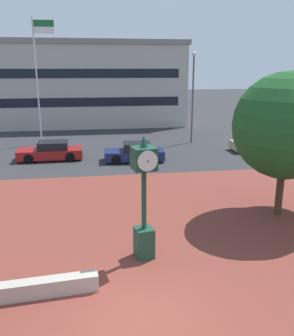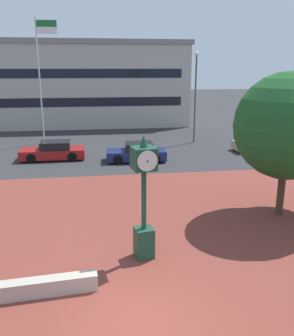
# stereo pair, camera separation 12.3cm
# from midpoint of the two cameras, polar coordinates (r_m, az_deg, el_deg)

# --- Properties ---
(ground_plane) EXTENTS (200.00, 200.00, 0.00)m
(ground_plane) POSITION_cam_midpoint_polar(r_m,az_deg,el_deg) (9.98, -0.88, -23.01)
(ground_plane) COLOR #2D2D30
(plaza_brick_paving) EXTENTS (44.00, 17.08, 0.01)m
(plaza_brick_paving) POSITION_cam_midpoint_polar(r_m,az_deg,el_deg) (13.80, -3.32, -11.26)
(plaza_brick_paving) COLOR brown
(plaza_brick_paving) RESTS_ON ground
(planter_wall) EXTENTS (3.22, 0.69, 0.50)m
(planter_wall) POSITION_cam_midpoint_polar(r_m,az_deg,el_deg) (11.11, -16.14, -17.62)
(planter_wall) COLOR #ADA393
(planter_wall) RESTS_ON ground
(street_clock) EXTENTS (0.83, 0.88, 4.19)m
(street_clock) POSITION_cam_midpoint_polar(r_m,az_deg,el_deg) (11.83, -0.20, -4.83)
(street_clock) COLOR #19422D
(street_clock) RESTS_ON ground
(plaza_tree) EXTENTS (4.78, 4.44, 6.12)m
(plaza_tree) POSITION_cam_midpoint_polar(r_m,az_deg,el_deg) (16.32, 21.97, 5.89)
(plaza_tree) COLOR #42301E
(plaza_tree) RESTS_ON ground
(car_street_near) EXTENTS (4.22, 1.97, 1.28)m
(car_street_near) POSITION_cam_midpoint_polar(r_m,az_deg,el_deg) (29.37, 17.80, 3.68)
(car_street_near) COLOR tan
(car_street_near) RESTS_ON ground
(car_street_mid) EXTENTS (4.45, 1.98, 1.28)m
(car_street_mid) POSITION_cam_midpoint_polar(r_m,az_deg,el_deg) (26.20, -14.42, 2.57)
(car_street_mid) COLOR maroon
(car_street_mid) RESTS_ON ground
(car_street_far) EXTENTS (4.12, 2.02, 1.28)m
(car_street_far) POSITION_cam_midpoint_polar(r_m,az_deg,el_deg) (24.94, -1.49, 2.42)
(car_street_far) COLOR navy
(car_street_far) RESTS_ON ground
(flagpole_primary) EXTENTS (1.69, 0.14, 10.12)m
(flagpole_primary) POSITION_cam_midpoint_polar(r_m,az_deg,el_deg) (31.42, -16.23, 14.47)
(flagpole_primary) COLOR silver
(flagpole_primary) RESTS_ON ground
(civic_building) EXTENTS (21.51, 13.19, 9.02)m
(civic_building) POSITION_cam_midpoint_polar(r_m,az_deg,el_deg) (44.40, -8.86, 13.14)
(civic_building) COLOR #B2ADA3
(civic_building) RESTS_ON ground
(street_lamp_post) EXTENTS (0.36, 0.36, 7.50)m
(street_lamp_post) POSITION_cam_midpoint_polar(r_m,az_deg,el_deg) (30.98, 7.77, 12.22)
(street_lamp_post) COLOR #4C4C51
(street_lamp_post) RESTS_ON ground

